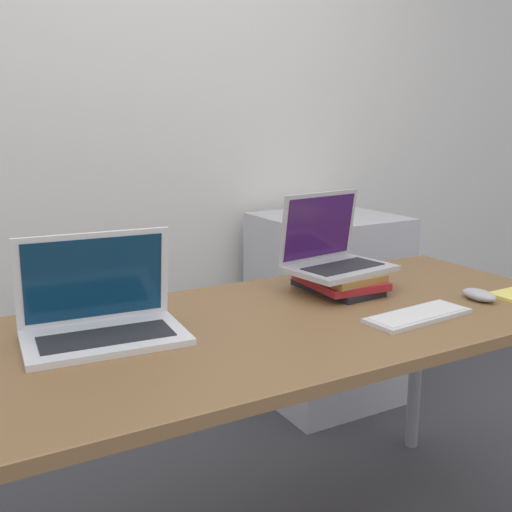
{
  "coord_description": "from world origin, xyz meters",
  "views": [
    {
      "loc": [
        -0.81,
        -0.9,
        1.29
      ],
      "look_at": [
        -0.08,
        0.38,
        0.95
      ],
      "focal_mm": 42.0,
      "sensor_mm": 36.0,
      "label": 1
    }
  ],
  "objects_px": {
    "laptop_left": "(102,317)",
    "mouse": "(479,295)",
    "book_stack": "(339,281)",
    "wireless_keyboard": "(418,316)",
    "laptop_on_books": "(333,254)",
    "mini_fridge": "(326,308)"
  },
  "relations": [
    {
      "from": "book_stack",
      "to": "mouse",
      "type": "distance_m",
      "value": 0.41
    },
    {
      "from": "wireless_keyboard",
      "to": "mini_fridge",
      "type": "bearing_deg",
      "value": 65.66
    },
    {
      "from": "mini_fridge",
      "to": "mouse",
      "type": "bearing_deg",
      "value": -101.23
    },
    {
      "from": "laptop_left",
      "to": "wireless_keyboard",
      "type": "distance_m",
      "value": 0.82
    },
    {
      "from": "book_stack",
      "to": "mini_fridge",
      "type": "height_order",
      "value": "mini_fridge"
    },
    {
      "from": "laptop_left",
      "to": "book_stack",
      "type": "xyz_separation_m",
      "value": [
        0.74,
        0.04,
        -0.02
      ]
    },
    {
      "from": "wireless_keyboard",
      "to": "book_stack",
      "type": "bearing_deg",
      "value": 95.05
    },
    {
      "from": "laptop_on_books",
      "to": "wireless_keyboard",
      "type": "distance_m",
      "value": 0.36
    },
    {
      "from": "laptop_left",
      "to": "book_stack",
      "type": "bearing_deg",
      "value": 3.01
    },
    {
      "from": "mini_fridge",
      "to": "laptop_on_books",
      "type": "bearing_deg",
      "value": -125.5
    },
    {
      "from": "laptop_left",
      "to": "laptop_on_books",
      "type": "xyz_separation_m",
      "value": [
        0.74,
        0.07,
        0.06
      ]
    },
    {
      "from": "laptop_on_books",
      "to": "mini_fridge",
      "type": "relative_size",
      "value": 0.39
    },
    {
      "from": "book_stack",
      "to": "wireless_keyboard",
      "type": "bearing_deg",
      "value": -84.95
    },
    {
      "from": "wireless_keyboard",
      "to": "mouse",
      "type": "distance_m",
      "value": 0.28
    },
    {
      "from": "laptop_on_books",
      "to": "mini_fridge",
      "type": "xyz_separation_m",
      "value": [
        0.51,
        0.71,
        -0.45
      ]
    },
    {
      "from": "laptop_left",
      "to": "mouse",
      "type": "xyz_separation_m",
      "value": [
        1.05,
        -0.24,
        -0.03
      ]
    },
    {
      "from": "mouse",
      "to": "laptop_left",
      "type": "bearing_deg",
      "value": 167.03
    },
    {
      "from": "laptop_left",
      "to": "book_stack",
      "type": "relative_size",
      "value": 1.38
    },
    {
      "from": "laptop_on_books",
      "to": "wireless_keyboard",
      "type": "relative_size",
      "value": 1.06
    },
    {
      "from": "laptop_on_books",
      "to": "mini_fridge",
      "type": "bearing_deg",
      "value": 54.5
    },
    {
      "from": "book_stack",
      "to": "wireless_keyboard",
      "type": "height_order",
      "value": "book_stack"
    },
    {
      "from": "laptop_left",
      "to": "laptop_on_books",
      "type": "relative_size",
      "value": 1.17
    }
  ]
}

